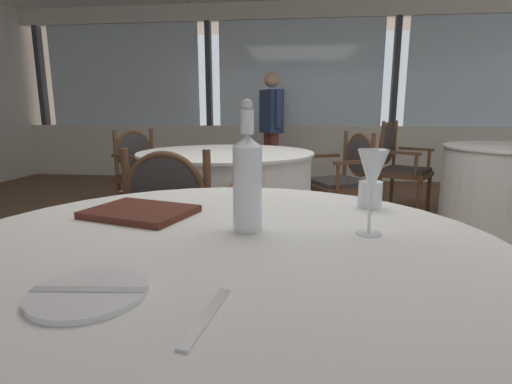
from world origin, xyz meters
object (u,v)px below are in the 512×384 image
dining_chair_0_0 (398,160)px  diner_person_0 (271,124)px  water_tumbler (370,194)px  menu_book (140,212)px  side_plate (89,293)px  water_bottle (247,179)px  wine_glass (372,174)px  dining_chair_1_2 (143,169)px  dining_chair_1_0 (177,220)px  dining_chair_1_1 (346,174)px

dining_chair_0_0 → diner_person_0: (-1.46, 1.21, 0.34)m
water_tumbler → menu_book: bearing=-165.4°
side_plate → water_tumbler: size_ratio=2.29×
water_bottle → diner_person_0: bearing=93.8°
side_plate → wine_glass: wine_glass is taller
wine_glass → dining_chair_0_0: size_ratio=0.22×
dining_chair_0_0 → dining_chair_1_2: bearing=-133.1°
menu_book → dining_chair_1_0: dining_chair_1_0 is taller
dining_chair_0_0 → dining_chair_1_2: 2.64m
menu_book → dining_chair_1_2: size_ratio=0.32×
side_plate → dining_chair_0_0: dining_chair_0_0 is taller
side_plate → menu_book: 0.52m
wine_glass → dining_chair_1_0: bearing=132.0°
dining_chair_1_2 → diner_person_0: size_ratio=0.57×
dining_chair_1_2 → dining_chair_0_0: bearing=48.9°
water_bottle → dining_chair_1_0: water_bottle is taller
menu_book → dining_chair_1_0: (-0.15, 0.78, -0.25)m
dining_chair_1_2 → diner_person_0: diner_person_0 is taller
water_tumbler → side_plate: bearing=-129.6°
water_tumbler → dining_chair_1_1: (0.17, 2.20, -0.28)m
water_bottle → menu_book: 0.38m
side_plate → dining_chair_1_2: bearing=111.4°
water_tumbler → dining_chair_1_2: dining_chair_1_2 is taller
wine_glass → diner_person_0: size_ratio=0.13×
water_bottle → menu_book: size_ratio=1.14×
dining_chair_1_0 → water_tumbler: bearing=-122.9°
water_bottle → dining_chair_1_0: 1.08m
side_plate → diner_person_0: 4.93m
dining_chair_0_0 → dining_chair_1_0: size_ratio=1.08×
side_plate → dining_chair_0_0: 3.97m
water_bottle → water_tumbler: water_bottle is taller
dining_chair_1_0 → dining_chair_1_2: 1.90m
dining_chair_1_0 → dining_chair_1_2: dining_chair_1_2 is taller
water_tumbler → dining_chair_0_0: (0.80, 3.03, -0.25)m
dining_chair_0_0 → dining_chair_1_1: dining_chair_0_0 is taller
dining_chair_1_1 → diner_person_0: diner_person_0 is taller
water_tumbler → dining_chair_1_2: (-1.73, 2.28, -0.27)m
water_bottle → dining_chair_1_2: bearing=118.1°
side_plate → water_bottle: 0.47m
water_bottle → wine_glass: size_ratio=1.56×
wine_glass → dining_chair_1_0: wine_glass is taller
wine_glass → menu_book: bearing=170.5°
water_tumbler → dining_chair_0_0: 3.14m
dining_chair_1_0 → diner_person_0: diner_person_0 is taller
dining_chair_1_1 → diner_person_0: (-0.83, 2.04, 0.38)m
side_plate → dining_chair_1_2: size_ratio=0.21×
menu_book → diner_person_0: 4.43m
dining_chair_1_1 → diner_person_0: 2.23m
menu_book → water_tumbler: bearing=30.4°
water_bottle → dining_chair_0_0: size_ratio=0.34×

